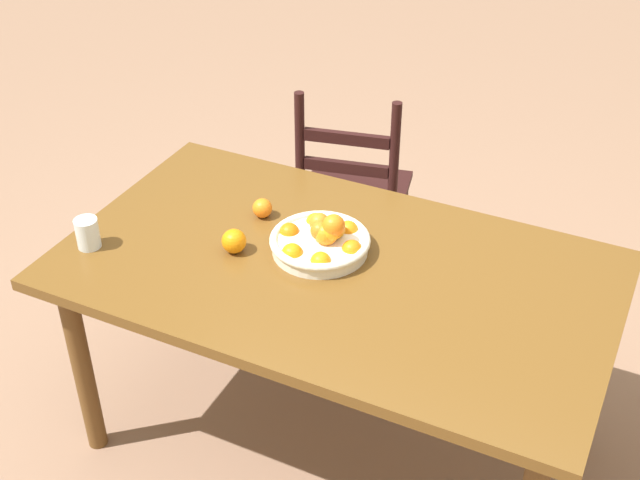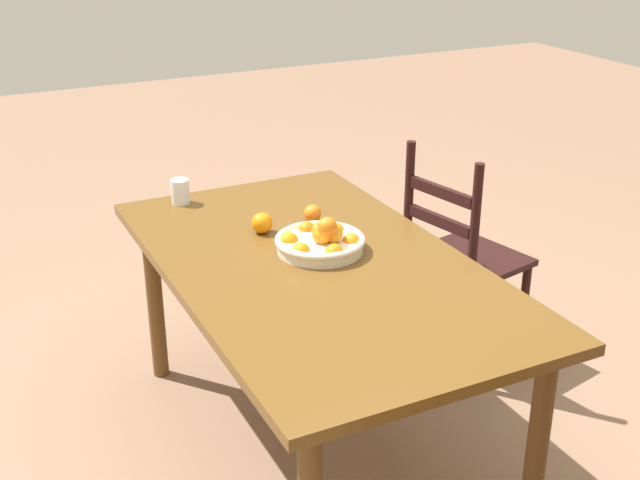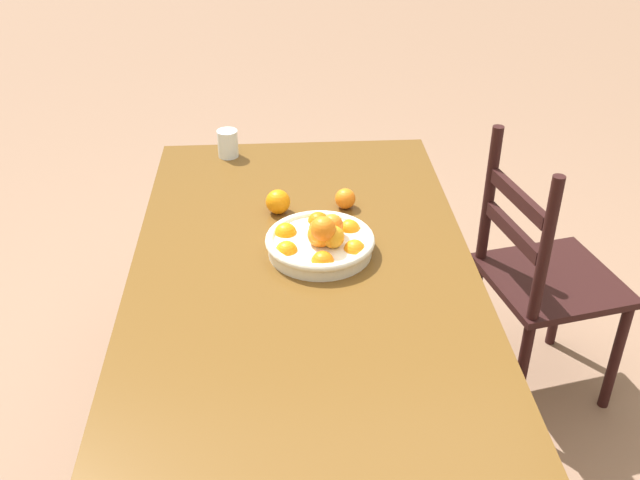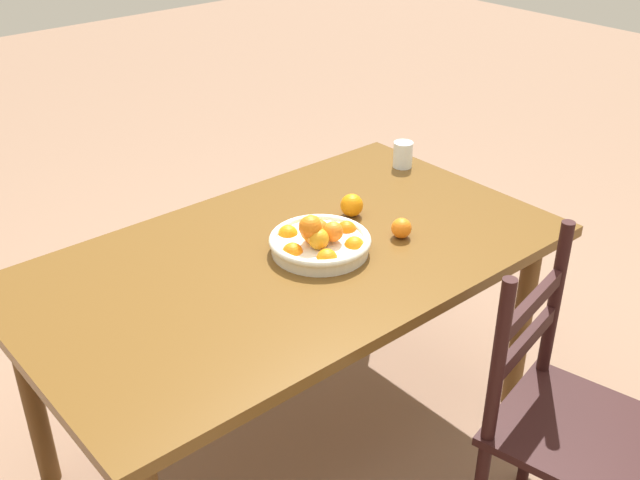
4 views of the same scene
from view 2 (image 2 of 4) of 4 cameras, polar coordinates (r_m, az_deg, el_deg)
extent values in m
plane|color=#8A6852|center=(3.03, -0.23, -14.01)|extent=(12.00, 12.00, 0.00)
cube|color=brown|center=(2.66, -0.25, -1.88)|extent=(1.60, 0.92, 0.04)
cylinder|color=brown|center=(3.30, -11.35, -4.01)|extent=(0.06, 0.06, 0.69)
cylinder|color=brown|center=(3.53, 0.02, -1.67)|extent=(0.06, 0.06, 0.69)
cylinder|color=brown|center=(2.53, 14.76, -13.86)|extent=(0.06, 0.06, 0.69)
cube|color=black|center=(3.39, 10.12, -1.31)|extent=(0.48, 0.48, 0.03)
cylinder|color=black|center=(3.52, 13.86, -4.84)|extent=(0.04, 0.04, 0.43)
cylinder|color=black|center=(3.71, 9.70, -2.91)|extent=(0.04, 0.04, 0.43)
cylinder|color=black|center=(3.28, 10.04, -6.70)|extent=(0.04, 0.04, 0.43)
cylinder|color=black|center=(3.49, 5.82, -4.51)|extent=(0.04, 0.04, 0.43)
cylinder|color=black|center=(3.07, 10.66, 1.01)|extent=(0.04, 0.04, 0.47)
cylinder|color=black|center=(3.29, 6.16, 2.83)|extent=(0.04, 0.04, 0.47)
cube|color=black|center=(3.19, 8.29, 1.30)|extent=(0.31, 0.09, 0.04)
cube|color=black|center=(3.15, 8.41, 3.29)|extent=(0.31, 0.09, 0.04)
cylinder|color=silver|center=(2.72, 0.00, -0.38)|extent=(0.28, 0.28, 0.04)
torus|color=silver|center=(2.71, 0.00, 0.02)|extent=(0.30, 0.30, 0.02)
sphere|color=orange|center=(2.63, 1.00, -0.90)|extent=(0.06, 0.06, 0.06)
sphere|color=orange|center=(2.71, 2.17, -0.15)|extent=(0.06, 0.06, 0.06)
sphere|color=orange|center=(2.80, 1.07, 0.62)|extent=(0.06, 0.06, 0.06)
sphere|color=orange|center=(2.80, -0.91, 0.66)|extent=(0.06, 0.06, 0.06)
sphere|color=orange|center=(2.72, -2.17, -0.10)|extent=(0.06, 0.06, 0.06)
sphere|color=orange|center=(2.64, -1.34, -0.82)|extent=(0.06, 0.06, 0.06)
sphere|color=orange|center=(2.66, 0.50, 0.89)|extent=(0.07, 0.07, 0.07)
sphere|color=orange|center=(2.69, 0.17, 0.41)|extent=(0.07, 0.07, 0.07)
sphere|color=orange|center=(2.69, 0.95, 0.45)|extent=(0.06, 0.06, 0.06)
sphere|color=orange|center=(2.70, -0.03, 0.67)|extent=(0.06, 0.06, 0.06)
sphere|color=orange|center=(2.73, 0.47, 0.96)|extent=(0.06, 0.06, 0.06)
sphere|color=orange|center=(2.67, 0.32, 0.53)|extent=(0.06, 0.06, 0.06)
sphere|color=orange|center=(2.96, -0.52, 1.86)|extent=(0.06, 0.06, 0.06)
sphere|color=orange|center=(2.86, -4.02, 1.18)|extent=(0.07, 0.07, 0.07)
cylinder|color=silver|center=(3.17, -9.64, 3.33)|extent=(0.07, 0.07, 0.09)
camera|label=1|loc=(1.56, -61.35, 24.41)|focal=47.09mm
camera|label=3|loc=(1.14, 37.35, 17.67)|focal=41.21mm
camera|label=4|loc=(2.75, 45.15, 16.91)|focal=42.47mm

